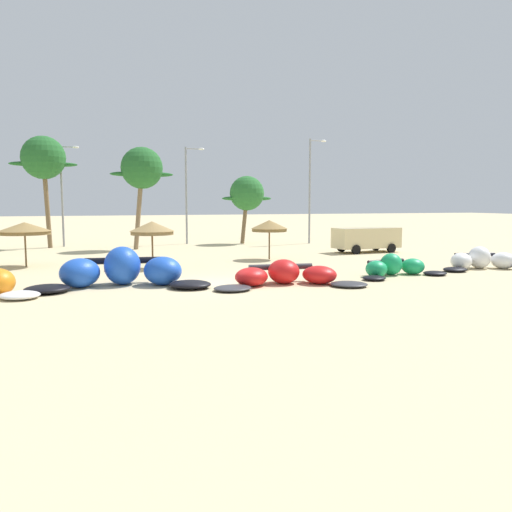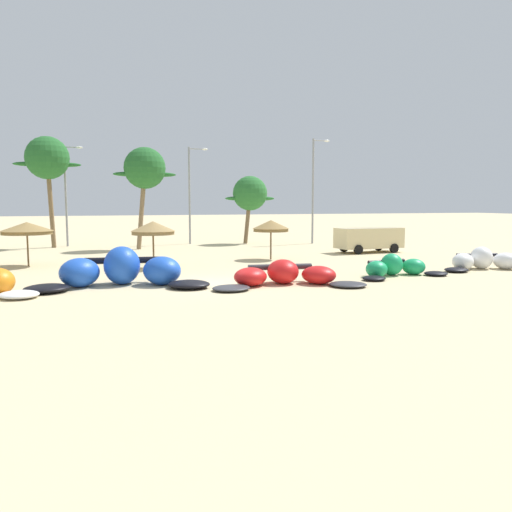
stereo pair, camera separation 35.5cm
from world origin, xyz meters
name	(u,v)px [view 1 (the left image)]	position (x,y,z in m)	size (l,w,h in m)	color
ground_plane	(217,284)	(0.00, 0.00, 0.00)	(260.00, 260.00, 0.00)	beige
kite_left	(122,271)	(-4.19, 0.74, 0.67)	(8.09, 4.20, 1.74)	black
kite_left_of_center	(286,275)	(2.89, -1.27, 0.43)	(7.22, 3.73, 1.12)	#333338
kite_center	(395,267)	(9.26, -0.40, 0.43)	(5.35, 2.71, 1.12)	black
kite_right_of_center	(482,261)	(15.43, 0.23, 0.48)	(5.70, 3.24, 1.25)	black
beach_umbrella_middle	(25,228)	(-8.95, 9.77, 2.24)	(2.96, 2.96, 2.59)	brown
beach_umbrella_near_palms	(152,228)	(-2.06, 6.57, 2.30)	(2.51, 2.51, 2.67)	brown
beach_umbrella_outermost	(269,226)	(5.83, 8.77, 2.21)	(2.41, 2.41, 2.58)	brown
parked_van	(365,238)	(14.32, 10.92, 1.09)	(5.13, 2.42, 1.84)	beige
palm_left	(43,159)	(-8.54, 22.66, 7.26)	(5.24, 3.49, 9.10)	brown
palm_left_of_gap	(142,169)	(-1.14, 19.02, 6.37)	(4.95, 3.30, 8.10)	#7F6647
palm_center_left	(247,194)	(8.50, 21.81, 4.51)	(4.69, 3.13, 6.13)	brown
lamppost_west_center	(63,190)	(-7.14, 23.59, 4.77)	(1.59, 0.24, 8.51)	gray
lamppost_east_center	(188,190)	(3.35, 23.08, 4.87)	(1.80, 0.24, 8.66)	gray
lamppost_east	(311,186)	(14.01, 19.92, 5.24)	(1.69, 0.24, 9.43)	gray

